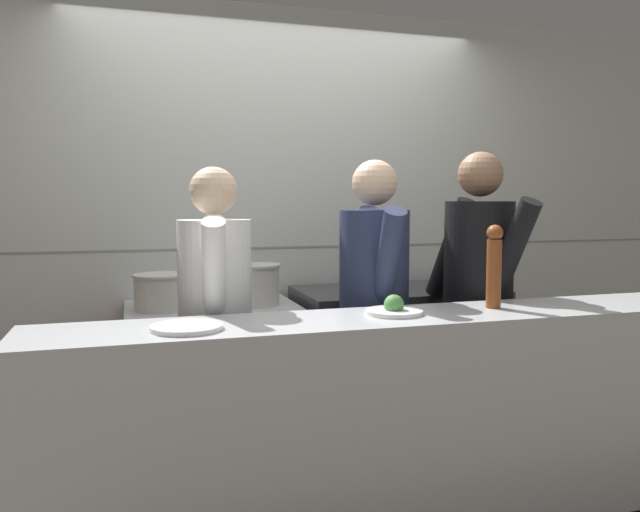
# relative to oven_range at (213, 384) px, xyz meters

# --- Properties ---
(wall_back_tiled) EXTENTS (8.00, 0.06, 2.60)m
(wall_back_tiled) POSITION_rel_oven_range_xyz_m (0.48, 0.40, 0.87)
(wall_back_tiled) COLOR silver
(wall_back_tiled) RESTS_ON ground_plane
(oven_range) EXTENTS (0.91, 0.71, 0.87)m
(oven_range) POSITION_rel_oven_range_xyz_m (0.00, 0.00, 0.00)
(oven_range) COLOR maroon
(oven_range) RESTS_ON ground_plane
(prep_counter) EXTENTS (1.17, 0.65, 0.92)m
(prep_counter) POSITION_rel_oven_range_xyz_m (1.09, -0.00, 0.02)
(prep_counter) COLOR #38383D
(prep_counter) RESTS_ON ground_plane
(pass_counter) EXTENTS (2.91, 0.45, 0.97)m
(pass_counter) POSITION_rel_oven_range_xyz_m (0.62, -1.07, 0.05)
(pass_counter) COLOR #B7BABF
(pass_counter) RESTS_ON ground_plane
(stock_pot) EXTENTS (0.29, 0.29, 0.19)m
(stock_pot) POSITION_rel_oven_range_xyz_m (-0.27, -0.04, 0.53)
(stock_pot) COLOR beige
(stock_pot) RESTS_ON oven_range
(sauce_pot) EXTENTS (0.28, 0.28, 0.22)m
(sauce_pot) POSITION_rel_oven_range_xyz_m (0.23, -0.04, 0.55)
(sauce_pot) COLOR beige
(sauce_pot) RESTS_ON oven_range
(chefs_knife) EXTENTS (0.37, 0.16, 0.02)m
(chefs_knife) POSITION_rel_oven_range_xyz_m (1.34, -0.16, 0.49)
(chefs_knife) COLOR #B7BABF
(chefs_knife) RESTS_ON prep_counter
(plated_dish_main) EXTENTS (0.26, 0.26, 0.02)m
(plated_dish_main) POSITION_rel_oven_range_xyz_m (-0.23, -1.11, 0.55)
(plated_dish_main) COLOR white
(plated_dish_main) RESTS_ON pass_counter
(plated_dish_appetiser) EXTENTS (0.24, 0.24, 0.08)m
(plated_dish_appetiser) POSITION_rel_oven_range_xyz_m (0.61, -1.04, 0.56)
(plated_dish_appetiser) COLOR white
(plated_dish_appetiser) RESTS_ON pass_counter
(pepper_mill) EXTENTS (0.07, 0.07, 0.36)m
(pepper_mill) POSITION_rel_oven_range_xyz_m (1.08, -1.03, 0.72)
(pepper_mill) COLOR brown
(pepper_mill) RESTS_ON pass_counter
(chef_head_cook) EXTENTS (0.36, 0.69, 1.58)m
(chef_head_cook) POSITION_rel_oven_range_xyz_m (-0.07, -0.63, 0.45)
(chef_head_cook) COLOR black
(chef_head_cook) RESTS_ON ground_plane
(chef_sous) EXTENTS (0.36, 0.71, 1.63)m
(chef_sous) POSITION_rel_oven_range_xyz_m (0.69, -0.62, 0.47)
(chef_sous) COLOR black
(chef_sous) RESTS_ON ground_plane
(chef_line) EXTENTS (0.42, 0.73, 1.68)m
(chef_line) POSITION_rel_oven_range_xyz_m (1.24, -0.64, 0.50)
(chef_line) COLOR black
(chef_line) RESTS_ON ground_plane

